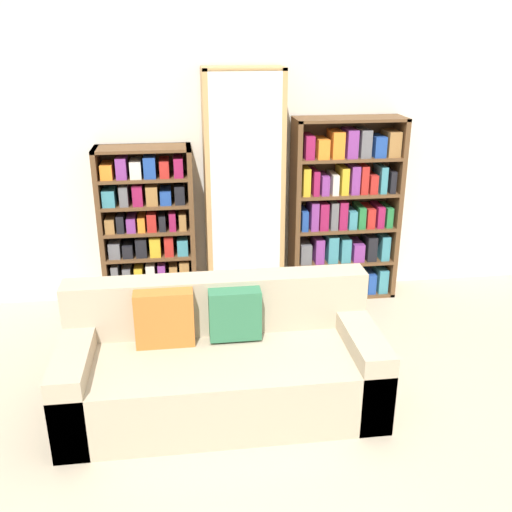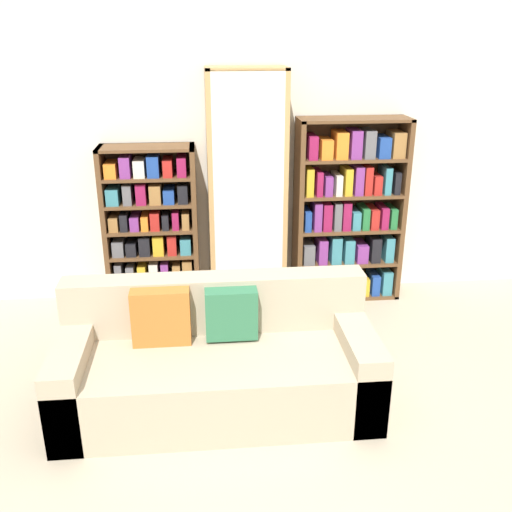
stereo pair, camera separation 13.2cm
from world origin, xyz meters
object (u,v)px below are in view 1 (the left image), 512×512
couch (221,365)px  wine_bottle (298,303)px  bookshelf_left (148,230)px  bookshelf_right (344,213)px  display_cabinet (244,193)px

couch → wine_bottle: size_ratio=5.69×
bookshelf_left → bookshelf_right: bearing=-0.0°
bookshelf_left → display_cabinet: (0.80, -0.02, 0.29)m
bookshelf_left → wine_bottle: (1.20, -0.44, -0.54)m
bookshelf_left → wine_bottle: 1.39m
bookshelf_left → display_cabinet: 0.86m
wine_bottle → bookshelf_right: bearing=42.4°
bookshelf_left → wine_bottle: bookshelf_left is taller
display_cabinet → wine_bottle: 1.02m
couch → display_cabinet: (0.32, 1.50, 0.70)m
couch → display_cabinet: 1.69m
couch → bookshelf_right: size_ratio=1.23×
bookshelf_left → couch: bearing=-72.2°
bookshelf_right → wine_bottle: bookshelf_right is taller
bookshelf_left → display_cabinet: bearing=-1.2°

